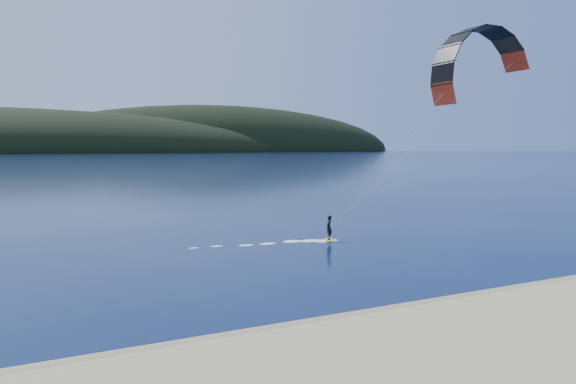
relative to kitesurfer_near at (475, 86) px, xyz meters
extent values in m
cube|color=#8F7753|center=(-22.41, -11.69, -11.60)|extent=(220.00, 2.50, 0.10)
ellipsoid|color=black|center=(237.59, 743.81, -11.65)|extent=(600.00, 240.00, 140.00)
cube|color=#CCD719|center=(-9.16, 5.41, -11.59)|extent=(1.15, 1.57, 0.09)
imported|color=black|center=(-9.16, 5.41, -10.62)|extent=(0.72, 0.81, 1.87)
cylinder|color=gray|center=(-4.20, 2.44, -4.95)|extent=(0.02, 0.02, 15.09)
camera|label=1|loc=(-29.93, -29.29, -4.46)|focal=33.10mm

